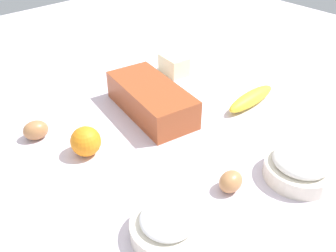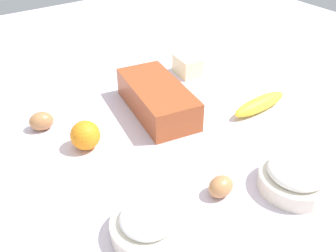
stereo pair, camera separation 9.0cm
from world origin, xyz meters
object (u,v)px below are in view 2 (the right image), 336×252
(orange_fruit, at_px, (85,135))
(flour_bowl, at_px, (296,176))
(egg_beside_bowl, at_px, (41,121))
(sugar_bowl, at_px, (148,224))
(banana, at_px, (260,104))
(egg_near_butter, at_px, (221,186))
(butter_block, at_px, (187,66))
(loaf_pan, at_px, (157,98))

(orange_fruit, bearing_deg, flour_bowl, 38.67)
(flour_bowl, distance_m, egg_beside_bowl, 0.62)
(sugar_bowl, relative_size, banana, 0.73)
(flour_bowl, distance_m, orange_fruit, 0.48)
(flour_bowl, bearing_deg, egg_near_butter, -117.22)
(sugar_bowl, distance_m, butter_block, 0.65)
(butter_block, bearing_deg, egg_beside_bowl, -85.93)
(loaf_pan, bearing_deg, banana, 65.35)
(butter_block, bearing_deg, banana, 6.10)
(flour_bowl, height_order, orange_fruit, orange_fruit)
(orange_fruit, xyz_separation_m, butter_block, (-0.17, 0.43, -0.01))
(egg_near_butter, height_order, egg_beside_bowl, egg_beside_bowl)
(sugar_bowl, height_order, orange_fruit, orange_fruit)
(egg_near_butter, bearing_deg, sugar_bowl, -89.43)
(banana, distance_m, egg_near_butter, 0.35)
(loaf_pan, xyz_separation_m, orange_fruit, (0.04, -0.23, -0.01))
(loaf_pan, height_order, butter_block, loaf_pan)
(orange_fruit, bearing_deg, loaf_pan, 99.75)
(orange_fruit, distance_m, egg_near_butter, 0.34)
(loaf_pan, relative_size, egg_beside_bowl, 4.88)
(flour_bowl, relative_size, banana, 0.79)
(flour_bowl, bearing_deg, loaf_pan, -170.29)
(egg_beside_bowl, bearing_deg, banana, 64.12)
(banana, bearing_deg, orange_fruit, -104.37)
(loaf_pan, height_order, orange_fruit, loaf_pan)
(sugar_bowl, relative_size, orange_fruit, 1.96)
(loaf_pan, distance_m, banana, 0.28)
(sugar_bowl, xyz_separation_m, egg_near_butter, (-0.00, 0.17, -0.01))
(flour_bowl, height_order, egg_beside_bowl, flour_bowl)
(orange_fruit, bearing_deg, butter_block, 111.56)
(flour_bowl, xyz_separation_m, orange_fruit, (-0.37, -0.30, 0.00))
(loaf_pan, distance_m, egg_near_butter, 0.35)
(egg_near_butter, bearing_deg, banana, 121.09)
(orange_fruit, relative_size, egg_near_butter, 1.26)
(sugar_bowl, distance_m, egg_near_butter, 0.17)
(banana, distance_m, egg_beside_bowl, 0.58)
(egg_beside_bowl, bearing_deg, egg_near_butter, 26.71)
(orange_fruit, bearing_deg, sugar_bowl, -3.02)
(egg_near_butter, bearing_deg, orange_fruit, -152.22)
(butter_block, distance_m, egg_beside_bowl, 0.49)
(orange_fruit, relative_size, egg_beside_bowl, 1.16)
(loaf_pan, relative_size, flour_bowl, 1.99)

